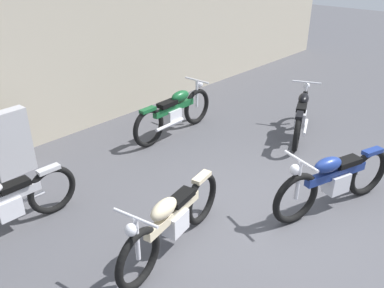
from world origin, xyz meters
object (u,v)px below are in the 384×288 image
Objects in this scene: stone_marker at (11,144)px; motorcycle_green at (175,112)px; motorcycle_silver at (2,206)px; motorcycle_cream at (172,221)px; motorcycle_black at (301,115)px; motorcycle_blue at (334,180)px.

motorcycle_green is at bearing -16.38° from stone_marker.
stone_marker is at bearing -118.20° from motorcycle_silver.
motorcycle_silver is 0.99× the size of motorcycle_cream.
motorcycle_cream is (1.19, -1.75, 0.01)m from motorcycle_silver.
motorcycle_silver is 0.94× the size of motorcycle_green.
motorcycle_black is 2.38m from motorcycle_green.
motorcycle_green is (-1.56, 1.80, 0.02)m from motorcycle_black.
motorcycle_black is 0.94× the size of motorcycle_cream.
motorcycle_cream is (-2.36, -2.29, -0.02)m from motorcycle_green.
motorcycle_cream is at bearing -82.17° from stone_marker.
motorcycle_black is at bearing 176.55° from motorcycle_cream.
motorcycle_silver is 0.98× the size of motorcycle_blue.
motorcycle_cream reaches higher than motorcycle_silver.
motorcycle_blue is at bearing -164.66° from motorcycle_black.
motorcycle_blue is at bearing -97.14° from motorcycle_green.
stone_marker is 0.58× the size of motorcycle_black.
motorcycle_black is at bearing 167.32° from motorcycle_silver.
motorcycle_black is 0.94× the size of motorcycle_silver.
motorcycle_blue is (3.28, -2.75, 0.03)m from motorcycle_silver.
motorcycle_cream is (-3.92, -0.49, 0.00)m from motorcycle_black.
motorcycle_blue is (-1.83, -1.48, 0.02)m from motorcycle_black.
motorcycle_blue reaches higher than motorcycle_black.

